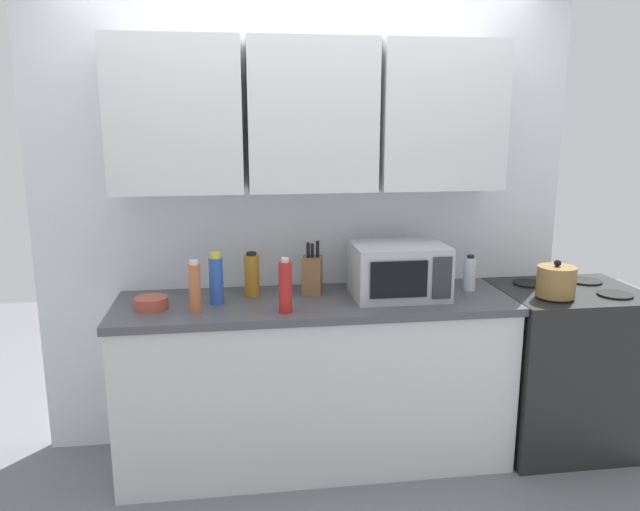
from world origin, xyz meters
TOP-DOWN VIEW (x-y plane):
  - wall_back_with_cabinets at (0.00, -0.06)m, footprint 2.91×0.38m
  - counter_run at (0.00, -0.30)m, footprint 2.04×0.63m
  - stove_range at (1.41, -0.32)m, footprint 0.76×0.64m
  - kettle at (1.24, -0.46)m, footprint 0.20×0.20m
  - microwave at (0.44, -0.31)m, footprint 0.48×0.37m
  - knife_block at (0.00, -0.19)m, footprint 0.13×0.14m
  - bottle_spice_jar at (-0.60, -0.43)m, footprint 0.06×0.06m
  - bottle_blue_cleaner at (-0.50, -0.31)m, footprint 0.07×0.07m
  - bottle_red_sauce at (-0.17, -0.50)m, footprint 0.06×0.06m
  - bottle_amber_vinegar at (-0.32, -0.18)m, footprint 0.08×0.08m
  - bottle_clear_tall at (0.86, -0.24)m, footprint 0.07×0.07m
  - bowl_ceramic_small at (-0.82, -0.35)m, footprint 0.16×0.16m

SIDE VIEW (x-z plane):
  - counter_run at x=0.00m, z-range 0.00..0.90m
  - stove_range at x=1.41m, z-range 0.00..0.91m
  - bowl_ceramic_small at x=-0.82m, z-range 0.90..0.96m
  - kettle at x=1.24m, z-range 0.89..1.09m
  - bottle_clear_tall at x=0.86m, z-range 0.90..1.09m
  - knife_block at x=0.00m, z-range 0.86..1.15m
  - bottle_amber_vinegar at x=-0.32m, z-range 0.90..1.13m
  - bottle_spice_jar at x=-0.60m, z-range 0.90..1.15m
  - bottle_blue_cleaner at x=-0.50m, z-range 0.89..1.16m
  - bottle_red_sauce at x=-0.17m, z-range 0.89..1.16m
  - microwave at x=0.44m, z-range 0.90..1.18m
  - wall_back_with_cabinets at x=0.00m, z-range 0.27..2.87m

